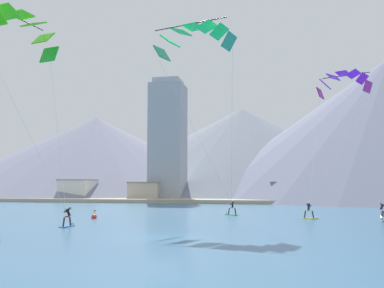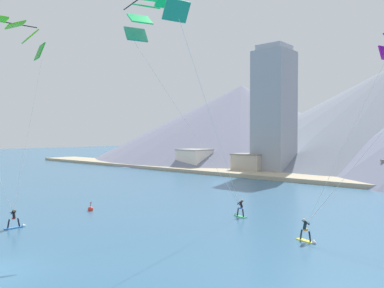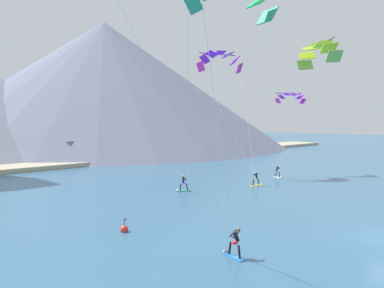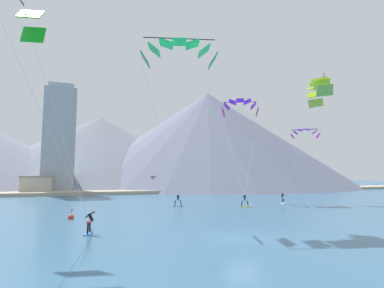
# 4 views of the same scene
# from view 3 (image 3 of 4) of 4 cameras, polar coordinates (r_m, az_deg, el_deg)

# --- Properties ---
(kitesurfer_near_lead) EXTENTS (1.08, 1.75, 1.79)m
(kitesurfer_near_lead) POSITION_cam_3_polar(r_m,az_deg,el_deg) (51.74, 13.01, -4.45)
(kitesurfer_near_lead) COLOR white
(kitesurfer_near_lead) RESTS_ON ground
(kitesurfer_near_trail) EXTENTS (1.78, 0.90, 1.79)m
(kitesurfer_near_trail) POSITION_cam_3_polar(r_m,az_deg,el_deg) (40.90, -1.54, -6.45)
(kitesurfer_near_trail) COLOR #33B266
(kitesurfer_near_trail) RESTS_ON ground
(kitesurfer_mid_center) EXTENTS (1.78, 0.83, 1.80)m
(kitesurfer_mid_center) POSITION_cam_3_polar(r_m,az_deg,el_deg) (44.95, 9.94, -5.60)
(kitesurfer_mid_center) COLOR yellow
(kitesurfer_mid_center) RESTS_ON ground
(kitesurfer_far_left) EXTENTS (0.75, 1.78, 1.74)m
(kitesurfer_far_left) POSITION_cam_3_polar(r_m,az_deg,el_deg) (21.89, 6.21, -15.36)
(kitesurfer_far_left) COLOR #337FDB
(kitesurfer_far_left) RESTS_ON ground
(parafoil_kite_near_lead) EXTENTS (7.80, 8.13, 16.93)m
(parafoil_kite_near_lead) POSITION_cam_3_polar(r_m,az_deg,el_deg) (54.82, 18.58, 13.17)
(parafoil_kite_near_lead) COLOR #76AE43
(parafoil_kite_mid_center) EXTENTS (8.52, 12.17, 16.31)m
(parafoil_kite_mid_center) POSITION_cam_3_polar(r_m,az_deg,el_deg) (55.30, 4.29, 12.66)
(parafoil_kite_mid_center) COLOR #901690
(parafoil_kite_distant_high_outer) EXTENTS (4.49, 3.48, 1.63)m
(parafoil_kite_distant_high_outer) POSITION_cam_3_polar(r_m,az_deg,el_deg) (57.69, 14.75, 7.00)
(parafoil_kite_distant_high_outer) COLOR #BD1DC3
(race_marker_buoy) EXTENTS (0.56, 0.56, 1.02)m
(race_marker_buoy) POSITION_cam_3_polar(r_m,az_deg,el_deg) (26.79, -10.27, -12.68)
(race_marker_buoy) COLOR red
(race_marker_buoy) RESTS_ON ground
(shoreline_strip) EXTENTS (180.00, 10.00, 0.70)m
(shoreline_strip) POSITION_cam_3_polar(r_m,az_deg,el_deg) (67.07, -22.42, -3.00)
(shoreline_strip) COLOR tan
(shoreline_strip) RESTS_ON ground
(shore_building_quay_east) EXTENTS (7.52, 6.16, 6.63)m
(shore_building_quay_east) POSITION_cam_3_polar(r_m,az_deg,el_deg) (85.52, -2.60, 0.59)
(shore_building_quay_east) COLOR beige
(shore_building_quay_east) RESTS_ON ground
(shore_building_quay_west) EXTENTS (6.37, 5.00, 4.03)m
(shore_building_quay_west) POSITION_cam_3_polar(r_m,az_deg,el_deg) (73.90, -17.06, -1.01)
(shore_building_quay_west) COLOR #A89E8E
(shore_building_quay_west) RESTS_ON ground
(mountain_peak_east_shoulder) EXTENTS (108.39, 108.39, 37.69)m
(mountain_peak_east_shoulder) POSITION_cam_3_polar(r_m,az_deg,el_deg) (118.83, -13.21, 8.80)
(mountain_peak_east_shoulder) COLOR slate
(mountain_peak_east_shoulder) RESTS_ON ground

